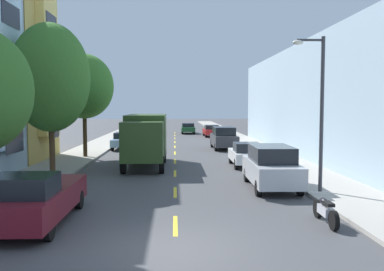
{
  "coord_description": "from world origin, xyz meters",
  "views": [
    {
      "loc": [
        -0.01,
        -10.64,
        3.71
      ],
      "look_at": [
        1.35,
        21.64,
        1.42
      ],
      "focal_mm": 38.58,
      "sensor_mm": 36.0,
      "label": 1
    }
  ],
  "objects_px": {
    "parked_hatchback_white": "(246,154)",
    "parked_wagon_orange": "(147,125)",
    "street_tree_second": "(50,78)",
    "parked_motorcycle": "(325,211)",
    "street_lamp": "(318,102)",
    "parked_sedan_red": "(211,131)",
    "parked_suv_silver": "(271,167)",
    "parked_suv_charcoal": "(224,138)",
    "moving_forest_sedan": "(188,128)",
    "delivery_box_truck": "(146,137)",
    "street_tree_third": "(84,86)",
    "parked_pickup_burgundy": "(35,198)",
    "parked_sedan_sky": "(124,140)",
    "parked_pickup_champagne": "(144,127)"
  },
  "relations": [
    {
      "from": "parked_wagon_orange",
      "to": "parked_hatchback_white",
      "type": "bearing_deg",
      "value": -77.61
    },
    {
      "from": "parked_hatchback_white",
      "to": "parked_wagon_orange",
      "type": "xyz_separation_m",
      "value": [
        -8.75,
        39.82,
        0.05
      ]
    },
    {
      "from": "street_tree_third",
      "to": "parked_suv_silver",
      "type": "bearing_deg",
      "value": -46.19
    },
    {
      "from": "parked_sedan_sky",
      "to": "moving_forest_sedan",
      "type": "distance_m",
      "value": 20.99
    },
    {
      "from": "street_lamp",
      "to": "parked_motorcycle",
      "type": "bearing_deg",
      "value": -105.65
    },
    {
      "from": "parked_pickup_champagne",
      "to": "moving_forest_sedan",
      "type": "height_order",
      "value": "parked_pickup_champagne"
    },
    {
      "from": "parked_wagon_orange",
      "to": "parked_pickup_burgundy",
      "type": "relative_size",
      "value": 0.89
    },
    {
      "from": "parked_hatchback_white",
      "to": "parked_suv_silver",
      "type": "relative_size",
      "value": 0.83
    },
    {
      "from": "street_lamp",
      "to": "delivery_box_truck",
      "type": "bearing_deg",
      "value": 131.5
    },
    {
      "from": "parked_suv_charcoal",
      "to": "parked_pickup_burgundy",
      "type": "height_order",
      "value": "parked_suv_charcoal"
    },
    {
      "from": "street_tree_second",
      "to": "parked_hatchback_white",
      "type": "height_order",
      "value": "street_tree_second"
    },
    {
      "from": "parked_motorcycle",
      "to": "street_tree_second",
      "type": "bearing_deg",
      "value": 141.09
    },
    {
      "from": "parked_suv_silver",
      "to": "parked_wagon_orange",
      "type": "height_order",
      "value": "parked_suv_silver"
    },
    {
      "from": "delivery_box_truck",
      "to": "parked_sedan_red",
      "type": "xyz_separation_m",
      "value": [
        6.27,
        24.55,
        -1.08
      ]
    },
    {
      "from": "parked_suv_silver",
      "to": "parked_suv_charcoal",
      "type": "xyz_separation_m",
      "value": [
        -0.11,
        17.15,
        0.0
      ]
    },
    {
      "from": "moving_forest_sedan",
      "to": "parked_pickup_champagne",
      "type": "bearing_deg",
      "value": 169.71
    },
    {
      "from": "street_tree_second",
      "to": "parked_hatchback_white",
      "type": "distance_m",
      "value": 12.16
    },
    {
      "from": "street_tree_second",
      "to": "parked_wagon_orange",
      "type": "bearing_deg",
      "value": 87.3
    },
    {
      "from": "street_tree_second",
      "to": "parked_motorcycle",
      "type": "relative_size",
      "value": 3.82
    },
    {
      "from": "delivery_box_truck",
      "to": "parked_suv_silver",
      "type": "xyz_separation_m",
      "value": [
        6.16,
        -7.3,
        -0.85
      ]
    },
    {
      "from": "moving_forest_sedan",
      "to": "street_lamp",
      "type": "bearing_deg",
      "value": -83.97
    },
    {
      "from": "parked_suv_charcoal",
      "to": "parked_suv_silver",
      "type": "bearing_deg",
      "value": -89.63
    },
    {
      "from": "street_tree_second",
      "to": "parked_pickup_champagne",
      "type": "bearing_deg",
      "value": 86.53
    },
    {
      "from": "parked_pickup_champagne",
      "to": "parked_suv_charcoal",
      "type": "distance_m",
      "value": 23.31
    },
    {
      "from": "parked_hatchback_white",
      "to": "parked_motorcycle",
      "type": "relative_size",
      "value": 1.96
    },
    {
      "from": "moving_forest_sedan",
      "to": "delivery_box_truck",
      "type": "bearing_deg",
      "value": -96.74
    },
    {
      "from": "parked_pickup_champagne",
      "to": "parked_suv_silver",
      "type": "bearing_deg",
      "value": -77.51
    },
    {
      "from": "parked_pickup_champagne",
      "to": "parked_sedan_sky",
      "type": "relative_size",
      "value": 1.18
    },
    {
      "from": "parked_pickup_burgundy",
      "to": "parked_motorcycle",
      "type": "distance_m",
      "value": 9.16
    },
    {
      "from": "parked_wagon_orange",
      "to": "parked_motorcycle",
      "type": "distance_m",
      "value": 53.08
    },
    {
      "from": "parked_pickup_champagne",
      "to": "parked_suv_silver",
      "type": "xyz_separation_m",
      "value": [
        8.6,
        -38.86,
        0.16
      ]
    },
    {
      "from": "street_tree_third",
      "to": "parked_pickup_burgundy",
      "type": "xyz_separation_m",
      "value": [
        2.01,
        -16.62,
        -4.29
      ]
    },
    {
      "from": "moving_forest_sedan",
      "to": "parked_motorcycle",
      "type": "height_order",
      "value": "moving_forest_sedan"
    },
    {
      "from": "parked_motorcycle",
      "to": "street_lamp",
      "type": "bearing_deg",
      "value": 74.35
    },
    {
      "from": "delivery_box_truck",
      "to": "parked_hatchback_white",
      "type": "distance_m",
      "value": 6.3
    },
    {
      "from": "street_tree_second",
      "to": "parked_suv_silver",
      "type": "relative_size",
      "value": 1.62
    },
    {
      "from": "street_lamp",
      "to": "moving_forest_sedan",
      "type": "distance_m",
      "value": 39.55
    },
    {
      "from": "parked_sedan_sky",
      "to": "street_tree_third",
      "type": "bearing_deg",
      "value": -106.78
    },
    {
      "from": "parked_suv_charcoal",
      "to": "parked_motorcycle",
      "type": "bearing_deg",
      "value": -88.74
    },
    {
      "from": "parked_pickup_champagne",
      "to": "parked_sedan_sky",
      "type": "distance_m",
      "value": 21.14
    },
    {
      "from": "street_tree_second",
      "to": "parked_sedan_red",
      "type": "distance_m",
      "value": 30.87
    },
    {
      "from": "street_lamp",
      "to": "parked_sedan_red",
      "type": "height_order",
      "value": "street_lamp"
    },
    {
      "from": "parked_suv_charcoal",
      "to": "moving_forest_sedan",
      "type": "relative_size",
      "value": 1.07
    },
    {
      "from": "parked_hatchback_white",
      "to": "street_lamp",
      "type": "bearing_deg",
      "value": -79.3
    },
    {
      "from": "street_tree_second",
      "to": "parked_suv_silver",
      "type": "xyz_separation_m",
      "value": [
        10.76,
        -3.3,
        -4.19
      ]
    },
    {
      "from": "parked_pickup_burgundy",
      "to": "parked_wagon_orange",
      "type": "bearing_deg",
      "value": 89.96
    },
    {
      "from": "parked_sedan_red",
      "to": "parked_suv_silver",
      "type": "height_order",
      "value": "parked_suv_silver"
    },
    {
      "from": "parked_suv_silver",
      "to": "parked_pickup_burgundy",
      "type": "relative_size",
      "value": 0.91
    },
    {
      "from": "street_tree_second",
      "to": "parked_wagon_orange",
      "type": "relative_size",
      "value": 1.66
    },
    {
      "from": "street_lamp",
      "to": "parked_hatchback_white",
      "type": "height_order",
      "value": "street_lamp"
    }
  ]
}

